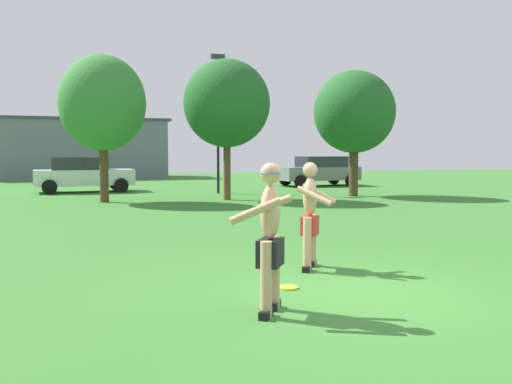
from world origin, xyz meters
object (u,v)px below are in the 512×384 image
at_px(lamp_post, 218,109).
at_px(tree_right_field, 354,112).
at_px(frisbee, 288,287).
at_px(tree_near_building, 103,103).
at_px(player_with_cap, 270,230).
at_px(player_in_red, 310,213).
at_px(car_gray_mid_lot, 319,170).
at_px(tree_left_field, 227,104).
at_px(car_white_near_post, 83,174).

relative_size(lamp_post, tree_right_field, 1.18).
xyz_separation_m(frisbee, tree_near_building, (-1.55, 13.84, 3.54)).
distance_m(player_with_cap, frisbee, 1.50).
distance_m(player_in_red, tree_right_field, 14.71).
height_order(car_gray_mid_lot, tree_left_field, tree_left_field).
height_order(frisbee, tree_near_building, tree_near_building).
xyz_separation_m(player_with_cap, tree_near_building, (-0.92, 14.83, 2.61)).
bearing_deg(frisbee, player_in_red, 52.64).
distance_m(player_with_cap, car_white_near_post, 20.35).
height_order(car_gray_mid_lot, tree_right_field, tree_right_field).
bearing_deg(car_gray_mid_lot, frisbee, -116.42).
distance_m(lamp_post, tree_near_building, 5.78).
height_order(frisbee, tree_right_field, tree_right_field).
bearing_deg(player_with_cap, tree_right_field, 57.95).
xyz_separation_m(tree_right_field, tree_near_building, (-9.92, 0.45, 0.12)).
bearing_deg(player_in_red, tree_near_building, 100.38).
height_order(frisbee, lamp_post, lamp_post).
bearing_deg(player_with_cap, player_in_red, 54.91).
distance_m(car_white_near_post, lamp_post, 6.83).
distance_m(tree_left_field, tree_near_building, 4.51).
relative_size(player_in_red, car_gray_mid_lot, 0.38).
xyz_separation_m(player_with_cap, car_white_near_post, (-1.52, 20.29, -0.13)).
bearing_deg(frisbee, car_white_near_post, 96.35).
bearing_deg(lamp_post, tree_left_field, -99.25).
height_order(player_in_red, car_white_near_post, player_in_red).
relative_size(frisbee, tree_near_building, 0.05).
relative_size(player_with_cap, car_gray_mid_lot, 0.39).
bearing_deg(lamp_post, tree_right_field, -34.05).
relative_size(player_with_cap, car_white_near_post, 0.39).
distance_m(frisbee, car_gray_mid_lot, 22.31).
xyz_separation_m(player_with_cap, car_gray_mid_lot, (10.55, 20.95, -0.13)).
xyz_separation_m(car_white_near_post, car_gray_mid_lot, (12.07, 0.66, 0.00)).
bearing_deg(tree_left_field, frisbee, -102.41).
bearing_deg(tree_right_field, frisbee, -122.01).
bearing_deg(car_gray_mid_lot, player_in_red, -115.74).
distance_m(frisbee, tree_left_field, 14.12).
bearing_deg(tree_right_field, player_in_red, -121.53).
relative_size(car_gray_mid_lot, lamp_post, 0.73).
bearing_deg(tree_left_field, car_white_near_post, 130.41).
height_order(car_gray_mid_lot, tree_near_building, tree_near_building).
distance_m(player_with_cap, tree_left_field, 15.00).
distance_m(lamp_post, tree_right_field, 5.90).
bearing_deg(player_with_cap, tree_near_building, 93.54).
bearing_deg(tree_near_building, player_in_red, -79.62).
bearing_deg(player_with_cap, tree_left_field, 76.02).
bearing_deg(car_gray_mid_lot, lamp_post, -153.04).
bearing_deg(player_in_red, tree_left_field, 80.13).
bearing_deg(frisbee, player_with_cap, -122.55).
relative_size(car_gray_mid_lot, tree_left_field, 0.83).
xyz_separation_m(frisbee, car_gray_mid_lot, (9.92, 19.97, 0.81)).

